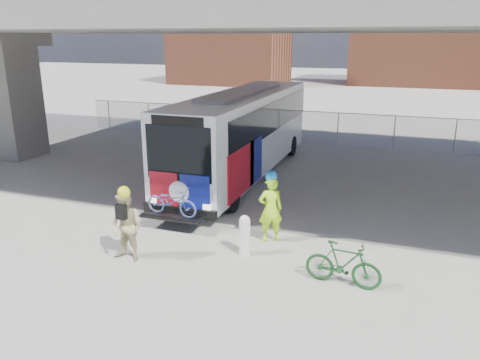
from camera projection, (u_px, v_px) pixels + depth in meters
The scene contains 9 objects.
ground at pixel (253, 216), 15.79m from camera, with size 160.00×160.00×0.00m, color #9E9991.
bus at pixel (243, 127), 20.01m from camera, with size 2.67×12.92×3.69m.
overpass at pixel (288, 16), 17.48m from camera, with size 40.00×16.00×7.95m.
chainlink_fence at pixel (320, 119), 26.17m from camera, with size 30.00×0.06×30.00m.
brick_buildings at pixel (387, 41), 57.19m from camera, with size 54.00×22.00×12.00m.
bollard at pixel (245, 234), 12.85m from camera, with size 0.30×0.30×1.16m.
cyclist_hivis at pixel (271, 208), 13.63m from camera, with size 0.86×0.78×2.17m.
cyclist_tan at pixel (126, 226), 12.43m from camera, with size 0.98×0.79×2.10m.
bike_parked at pixel (343, 264), 11.27m from camera, with size 0.53×1.86×1.12m, color #16461C.
Camera 1 is at (4.61, -14.01, 5.79)m, focal length 35.00 mm.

